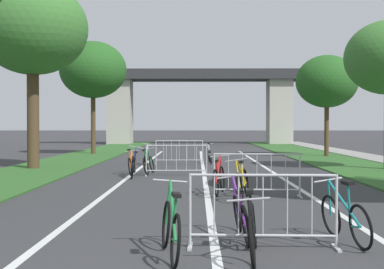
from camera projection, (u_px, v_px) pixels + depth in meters
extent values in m
cube|color=#2D5B26|center=(73.00, 160.00, 25.13)|extent=(3.27, 51.39, 0.05)
cube|color=#2D5B26|center=(331.00, 160.00, 25.02)|extent=(3.27, 51.39, 0.05)
cube|color=gray|center=(384.00, 160.00, 25.00)|extent=(1.79, 51.39, 0.08)
cube|color=silver|center=(204.00, 172.00, 18.92)|extent=(0.14, 29.73, 0.01)
cube|color=silver|center=(273.00, 172.00, 18.90)|extent=(0.14, 29.73, 0.01)
cube|color=silver|center=(134.00, 172.00, 18.94)|extent=(0.14, 29.73, 0.01)
cube|color=#2D2D30|center=(200.00, 75.00, 46.40)|extent=(22.66, 3.31, 0.88)
cube|color=#ADA89E|center=(120.00, 112.00, 46.53)|extent=(2.06, 2.40, 5.69)
cube|color=#ADA89E|center=(279.00, 112.00, 46.40)|extent=(2.06, 2.40, 5.69)
cylinder|color=#4C3823|center=(33.00, 119.00, 20.22)|extent=(0.46, 0.46, 3.89)
ellipsoid|color=#38702D|center=(33.00, 28.00, 20.16)|extent=(4.26, 4.26, 3.62)
cylinder|color=#4C3823|center=(93.00, 125.00, 30.34)|extent=(0.27, 0.27, 3.48)
ellipsoid|color=#23561E|center=(93.00, 70.00, 30.28)|extent=(3.88, 3.88, 3.30)
cylinder|color=#4C3823|center=(327.00, 131.00, 28.09)|extent=(0.25, 0.25, 2.82)
ellipsoid|color=#23561E|center=(327.00, 81.00, 28.04)|extent=(3.33, 3.33, 2.83)
cylinder|color=#ADADB2|center=(190.00, 211.00, 7.37)|extent=(0.04, 0.04, 1.05)
cube|color=#ADADB2|center=(190.00, 246.00, 7.38)|extent=(0.08, 0.44, 0.03)
cylinder|color=#ADADB2|center=(336.00, 212.00, 7.28)|extent=(0.04, 0.04, 1.05)
cube|color=#ADADB2|center=(336.00, 248.00, 7.29)|extent=(0.08, 0.44, 0.03)
cylinder|color=#ADADB2|center=(263.00, 175.00, 7.31)|extent=(2.05, 0.11, 0.04)
cylinder|color=#ADADB2|center=(263.00, 235.00, 7.33)|extent=(2.05, 0.11, 0.04)
cylinder|color=#ADADB2|center=(214.00, 204.00, 7.35)|extent=(0.02, 0.02, 0.87)
cylinder|color=#ADADB2|center=(238.00, 204.00, 7.33)|extent=(0.02, 0.02, 0.87)
cylinder|color=#ADADB2|center=(263.00, 205.00, 7.32)|extent=(0.02, 0.02, 0.87)
cylinder|color=#ADADB2|center=(287.00, 205.00, 7.30)|extent=(0.02, 0.02, 0.87)
cylinder|color=#ADADB2|center=(312.00, 205.00, 7.29)|extent=(0.02, 0.02, 0.87)
cylinder|color=#ADADB2|center=(214.00, 175.00, 12.52)|extent=(0.04, 0.04, 1.05)
cube|color=#ADADB2|center=(214.00, 196.00, 12.53)|extent=(0.07, 0.44, 0.03)
cylinder|color=#ADADB2|center=(300.00, 175.00, 12.46)|extent=(0.04, 0.04, 1.05)
cube|color=#ADADB2|center=(300.00, 197.00, 12.47)|extent=(0.07, 0.44, 0.03)
cylinder|color=#ADADB2|center=(257.00, 154.00, 12.48)|extent=(2.05, 0.09, 0.04)
cylinder|color=#ADADB2|center=(257.00, 190.00, 12.50)|extent=(2.05, 0.09, 0.04)
cylinder|color=#ADADB2|center=(228.00, 171.00, 12.51)|extent=(0.02, 0.02, 0.87)
cylinder|color=#ADADB2|center=(243.00, 171.00, 12.50)|extent=(0.02, 0.02, 0.87)
cylinder|color=#ADADB2|center=(257.00, 171.00, 12.49)|extent=(0.02, 0.02, 0.87)
cylinder|color=#ADADB2|center=(271.00, 172.00, 12.48)|extent=(0.02, 0.02, 0.87)
cylinder|color=#ADADB2|center=(285.00, 172.00, 12.47)|extent=(0.02, 0.02, 0.87)
cylinder|color=#ADADB2|center=(146.00, 160.00, 17.64)|extent=(0.04, 0.04, 1.05)
cube|color=#ADADB2|center=(146.00, 175.00, 17.65)|extent=(0.08, 0.44, 0.03)
cylinder|color=#ADADB2|center=(207.00, 160.00, 17.73)|extent=(0.04, 0.04, 1.05)
cube|color=#ADADB2|center=(207.00, 175.00, 17.74)|extent=(0.08, 0.44, 0.03)
cylinder|color=#ADADB2|center=(176.00, 145.00, 17.68)|extent=(2.05, 0.14, 0.04)
cylinder|color=#ADADB2|center=(176.00, 170.00, 17.69)|extent=(2.05, 0.14, 0.04)
cylinder|color=#ADADB2|center=(156.00, 158.00, 17.65)|extent=(0.02, 0.02, 0.87)
cylinder|color=#ADADB2|center=(166.00, 158.00, 17.67)|extent=(0.02, 0.02, 0.87)
cylinder|color=#ADADB2|center=(176.00, 158.00, 17.68)|extent=(0.02, 0.02, 0.87)
cylinder|color=#ADADB2|center=(186.00, 158.00, 17.70)|extent=(0.02, 0.02, 0.87)
cylinder|color=#ADADB2|center=(197.00, 158.00, 17.71)|extent=(0.02, 0.02, 0.87)
cylinder|color=#ADADB2|center=(156.00, 152.00, 22.84)|extent=(0.04, 0.04, 1.05)
cube|color=#ADADB2|center=(156.00, 164.00, 22.85)|extent=(0.07, 0.44, 0.03)
cylinder|color=#ADADB2|center=(203.00, 152.00, 22.88)|extent=(0.04, 0.04, 1.05)
cube|color=#ADADB2|center=(203.00, 164.00, 22.89)|extent=(0.07, 0.44, 0.03)
cylinder|color=#ADADB2|center=(179.00, 141.00, 22.85)|extent=(2.05, 0.09, 0.04)
cylinder|color=#ADADB2|center=(179.00, 160.00, 22.87)|extent=(2.05, 0.09, 0.04)
cylinder|color=#ADADB2|center=(164.00, 150.00, 22.85)|extent=(0.02, 0.02, 0.87)
cylinder|color=#ADADB2|center=(171.00, 150.00, 22.85)|extent=(0.02, 0.02, 0.87)
cylinder|color=#ADADB2|center=(179.00, 150.00, 22.86)|extent=(0.02, 0.02, 0.87)
cylinder|color=#ADADB2|center=(187.00, 150.00, 22.86)|extent=(0.02, 0.02, 0.87)
cylinder|color=#ADADB2|center=(195.00, 150.00, 22.87)|extent=(0.02, 0.02, 0.87)
torus|color=black|center=(175.00, 241.00, 6.26)|extent=(0.21, 0.68, 0.67)
torus|color=black|center=(166.00, 224.00, 7.34)|extent=(0.21, 0.68, 0.67)
cylinder|color=#1E7238|center=(173.00, 209.00, 6.77)|extent=(0.16, 1.06, 0.65)
cylinder|color=#1E7238|center=(174.00, 217.00, 6.57)|extent=(0.11, 0.12, 0.58)
cylinder|color=#1E7238|center=(174.00, 240.00, 6.43)|extent=(0.09, 0.35, 0.08)
cylinder|color=#1E7238|center=(168.00, 203.00, 7.31)|extent=(0.10, 0.09, 0.62)
cube|color=black|center=(176.00, 195.00, 6.53)|extent=(0.14, 0.25, 0.06)
cylinder|color=#99999E|center=(170.00, 181.00, 7.29)|extent=(0.48, 0.11, 0.07)
torus|color=black|center=(246.00, 226.00, 7.35)|extent=(0.15, 0.62, 0.61)
torus|color=black|center=(237.00, 214.00, 8.39)|extent=(0.15, 0.62, 0.61)
cylinder|color=#662884|center=(239.00, 200.00, 7.84)|extent=(0.16, 1.02, 0.64)
cylinder|color=#662884|center=(241.00, 208.00, 7.64)|extent=(0.12, 0.13, 0.51)
cylinder|color=#662884|center=(245.00, 226.00, 7.52)|extent=(0.03, 0.34, 0.07)
cylinder|color=#662884|center=(235.00, 195.00, 8.36)|extent=(0.13, 0.10, 0.61)
cube|color=black|center=(239.00, 191.00, 7.60)|extent=(0.11, 0.24, 0.06)
cylinder|color=#99999E|center=(232.00, 176.00, 8.33)|extent=(0.50, 0.05, 0.10)
torus|color=black|center=(210.00, 157.00, 22.89)|extent=(0.13, 0.63, 0.63)
torus|color=black|center=(209.00, 156.00, 23.86)|extent=(0.13, 0.63, 0.63)
cylinder|color=#B7B7BC|center=(209.00, 150.00, 23.35)|extent=(0.14, 0.94, 0.57)
cylinder|color=#B7B7BC|center=(209.00, 151.00, 23.16)|extent=(0.10, 0.12, 0.64)
cylinder|color=#B7B7BC|center=(210.00, 157.00, 23.05)|extent=(0.04, 0.31, 0.07)
cylinder|color=#B7B7BC|center=(208.00, 150.00, 23.83)|extent=(0.09, 0.10, 0.54)
cube|color=black|center=(209.00, 144.00, 23.12)|extent=(0.12, 0.25, 0.06)
cylinder|color=#99999E|center=(208.00, 144.00, 23.80)|extent=(0.50, 0.06, 0.07)
torus|color=black|center=(216.00, 183.00, 12.56)|extent=(0.23, 0.68, 0.67)
torus|color=black|center=(222.00, 179.00, 13.54)|extent=(0.23, 0.68, 0.67)
cylinder|color=red|center=(218.00, 169.00, 13.03)|extent=(0.18, 0.96, 0.62)
cylinder|color=red|center=(217.00, 172.00, 12.84)|extent=(0.11, 0.11, 0.57)
cylinder|color=red|center=(217.00, 183.00, 12.72)|extent=(0.09, 0.32, 0.08)
cylinder|color=red|center=(221.00, 167.00, 13.51)|extent=(0.10, 0.08, 0.59)
cube|color=black|center=(216.00, 161.00, 12.81)|extent=(0.15, 0.26, 0.06)
cylinder|color=#99999E|center=(220.00, 156.00, 13.49)|extent=(0.50, 0.13, 0.07)
torus|color=black|center=(133.00, 168.00, 16.64)|extent=(0.26, 0.71, 0.69)
torus|color=black|center=(133.00, 166.00, 17.69)|extent=(0.26, 0.71, 0.69)
cylinder|color=#1E389E|center=(135.00, 157.00, 17.14)|extent=(0.07, 1.04, 0.67)
cylinder|color=#1E389E|center=(134.00, 160.00, 16.94)|extent=(0.16, 0.11, 0.56)
cylinder|color=#1E389E|center=(133.00, 169.00, 16.81)|extent=(0.09, 0.35, 0.08)
cylinder|color=#1E389E|center=(134.00, 156.00, 17.67)|extent=(0.16, 0.07, 0.64)
cube|color=black|center=(136.00, 152.00, 16.90)|extent=(0.14, 0.25, 0.07)
cylinder|color=#99999E|center=(136.00, 147.00, 17.65)|extent=(0.50, 0.10, 0.12)
torus|color=black|center=(361.00, 227.00, 7.19)|extent=(0.24, 0.66, 0.65)
torus|color=black|center=(331.00, 215.00, 8.13)|extent=(0.24, 0.66, 0.65)
cylinder|color=#197A7F|center=(343.00, 202.00, 7.62)|extent=(0.27, 0.91, 0.59)
cylinder|color=#197A7F|center=(349.00, 205.00, 7.45)|extent=(0.12, 0.13, 0.65)
cylinder|color=#197A7F|center=(356.00, 227.00, 7.34)|extent=(0.08, 0.31, 0.08)
cylinder|color=#197A7F|center=(329.00, 198.00, 8.10)|extent=(0.11, 0.11, 0.56)
cube|color=black|center=(348.00, 183.00, 7.40)|extent=(0.15, 0.25, 0.06)
cylinder|color=#99999E|center=(328.00, 180.00, 8.06)|extent=(0.45, 0.11, 0.09)
torus|color=black|center=(147.00, 158.00, 21.90)|extent=(0.29, 0.67, 0.64)
torus|color=black|center=(145.00, 157.00, 22.94)|extent=(0.29, 0.67, 0.64)
cylinder|color=silver|center=(147.00, 151.00, 22.40)|extent=(0.08, 1.03, 0.58)
cylinder|color=silver|center=(147.00, 152.00, 22.20)|extent=(0.18, 0.10, 0.59)
cylinder|color=silver|center=(146.00, 159.00, 22.07)|extent=(0.09, 0.34, 0.08)
cylinder|color=silver|center=(146.00, 151.00, 22.92)|extent=(0.16, 0.07, 0.55)
cube|color=black|center=(149.00, 145.00, 22.17)|extent=(0.15, 0.25, 0.07)
cylinder|color=#99999E|center=(148.00, 144.00, 22.90)|extent=(0.48, 0.11, 0.13)
torus|color=black|center=(246.00, 182.00, 12.65)|extent=(0.29, 0.69, 0.67)
torus|color=black|center=(240.00, 187.00, 11.63)|extent=(0.29, 0.69, 0.67)
cylinder|color=gold|center=(241.00, 172.00, 12.17)|extent=(0.35, 0.99, 0.64)
cylinder|color=gold|center=(243.00, 174.00, 12.36)|extent=(0.12, 0.14, 0.57)
cylinder|color=gold|center=(245.00, 184.00, 12.48)|extent=(0.09, 0.34, 0.08)
cylinder|color=gold|center=(238.00, 174.00, 11.66)|extent=(0.13, 0.11, 0.61)
cube|color=black|center=(241.00, 162.00, 12.40)|extent=(0.16, 0.26, 0.06)
cylinder|color=#99999E|center=(236.00, 160.00, 11.69)|extent=(0.50, 0.14, 0.11)
torus|color=black|center=(130.00, 167.00, 17.67)|extent=(0.12, 0.62, 0.62)
torus|color=black|center=(134.00, 164.00, 18.72)|extent=(0.12, 0.62, 0.62)
cylinder|color=orange|center=(131.00, 159.00, 18.16)|extent=(0.11, 1.03, 0.52)
cylinder|color=orange|center=(130.00, 158.00, 17.96)|extent=(0.13, 0.12, 0.62)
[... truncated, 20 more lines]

